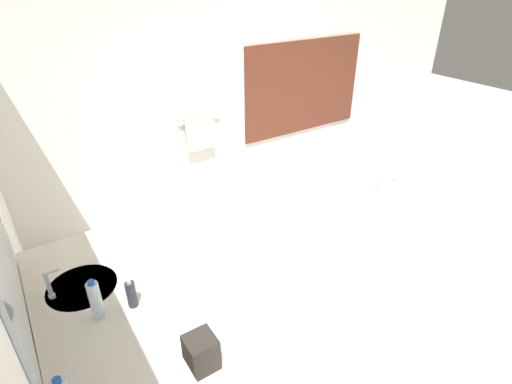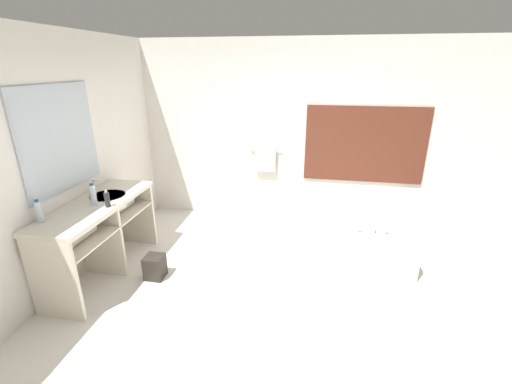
{
  "view_description": "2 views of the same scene",
  "coord_description": "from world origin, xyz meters",
  "px_view_note": "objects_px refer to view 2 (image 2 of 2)",
  "views": [
    {
      "loc": [
        -2.02,
        -1.54,
        2.53
      ],
      "look_at": [
        -0.3,
        1.06,
        0.76
      ],
      "focal_mm": 28.0,
      "sensor_mm": 36.0,
      "label": 1
    },
    {
      "loc": [
        0.46,
        -2.88,
        2.34
      ],
      "look_at": [
        -0.26,
        1.12,
        0.82
      ],
      "focal_mm": 24.0,
      "sensor_mm": 36.0,
      "label": 2
    }
  ],
  "objects_px": {
    "bathtub": "(363,227)",
    "water_bottle_2": "(39,212)",
    "waste_bin": "(155,267)",
    "soap_dispenser": "(107,199)",
    "water_bottle_1": "(93,195)"
  },
  "relations": [
    {
      "from": "bathtub",
      "to": "waste_bin",
      "type": "distance_m",
      "value": 2.71
    },
    {
      "from": "water_bottle_1",
      "to": "waste_bin",
      "type": "distance_m",
      "value": 1.06
    },
    {
      "from": "water_bottle_2",
      "to": "soap_dispenser",
      "type": "relative_size",
      "value": 1.22
    },
    {
      "from": "water_bottle_1",
      "to": "water_bottle_2",
      "type": "height_order",
      "value": "water_bottle_1"
    },
    {
      "from": "bathtub",
      "to": "water_bottle_1",
      "type": "bearing_deg",
      "value": -157.62
    },
    {
      "from": "waste_bin",
      "to": "water_bottle_1",
      "type": "bearing_deg",
      "value": -172.85
    },
    {
      "from": "water_bottle_2",
      "to": "bathtub",
      "type": "bearing_deg",
      "value": 27.84
    },
    {
      "from": "water_bottle_1",
      "to": "waste_bin",
      "type": "xyz_separation_m",
      "value": [
        0.58,
        0.07,
        -0.88
      ]
    },
    {
      "from": "bathtub",
      "to": "water_bottle_2",
      "type": "bearing_deg",
      "value": -152.16
    },
    {
      "from": "waste_bin",
      "to": "bathtub",
      "type": "bearing_deg",
      "value": 25.63
    },
    {
      "from": "soap_dispenser",
      "to": "water_bottle_2",
      "type": "bearing_deg",
      "value": -132.74
    },
    {
      "from": "water_bottle_1",
      "to": "soap_dispenser",
      "type": "height_order",
      "value": "water_bottle_1"
    },
    {
      "from": "bathtub",
      "to": "water_bottle_2",
      "type": "height_order",
      "value": "water_bottle_2"
    },
    {
      "from": "bathtub",
      "to": "soap_dispenser",
      "type": "height_order",
      "value": "soap_dispenser"
    },
    {
      "from": "bathtub",
      "to": "waste_bin",
      "type": "xyz_separation_m",
      "value": [
        -2.44,
        -1.17,
        -0.16
      ]
    }
  ]
}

